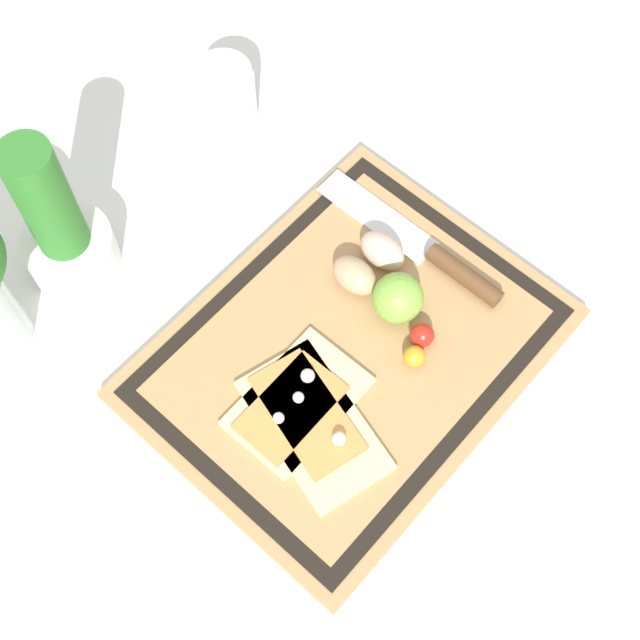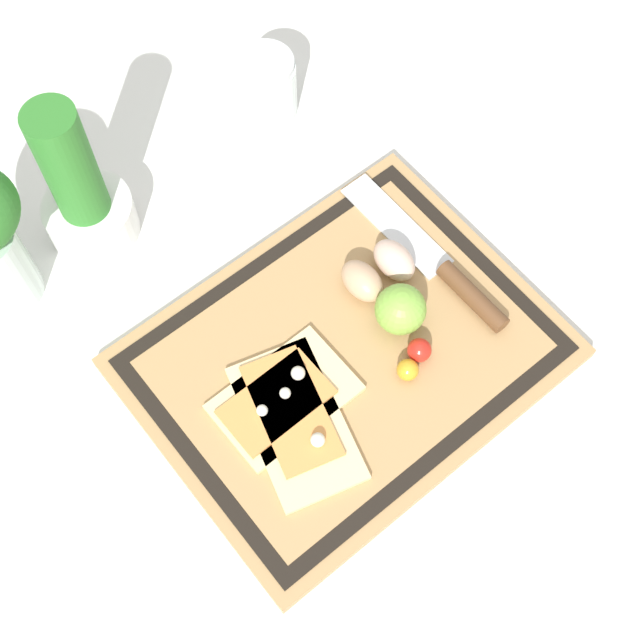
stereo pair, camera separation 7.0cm
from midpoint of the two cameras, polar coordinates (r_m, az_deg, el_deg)
ground_plane at (r=1.02m, az=-0.11°, el=-2.52°), size 6.00×6.00×0.00m
cutting_board at (r=1.01m, az=-0.11°, el=-2.30°), size 0.45×0.35×0.02m
pizza_slice_near at (r=0.97m, az=-2.55°, el=-6.71°), size 0.14×0.20×0.02m
pizza_slice_far at (r=0.98m, az=-3.44°, el=-5.57°), size 0.15×0.10×0.02m
knife at (r=1.05m, az=5.72°, el=3.85°), size 0.04×0.26×0.02m
egg_brown at (r=1.03m, az=0.29°, el=2.73°), size 0.04×0.06×0.04m
egg_pink at (r=1.04m, az=2.10°, el=4.33°), size 0.04×0.06×0.04m
lime at (r=1.00m, az=3.03°, el=1.28°), size 0.06×0.06×0.06m
cherry_tomato_red at (r=1.00m, az=4.60°, el=-1.13°), size 0.03×0.03×0.03m
cherry_tomato_yellow at (r=0.99m, az=4.07°, el=-2.48°), size 0.02×0.02×0.02m
herb_pot at (r=1.06m, az=-18.13°, el=5.42°), size 0.11×0.11×0.22m
sauce_jar at (r=1.18m, az=-7.80°, el=13.77°), size 0.08×0.08×0.09m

